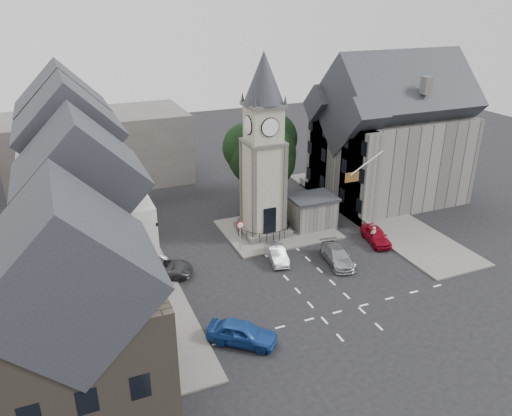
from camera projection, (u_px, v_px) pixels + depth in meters
name	position (u px, v px, depth m)	size (l,w,h in m)	color
ground	(303.00, 274.00, 39.46)	(120.00, 120.00, 0.00)	black
pavement_west	(130.00, 269.00, 40.08)	(6.00, 30.00, 0.14)	#595651
pavement_east	(371.00, 212.00, 50.46)	(6.00, 26.00, 0.14)	#595651
central_island	(277.00, 229.00, 46.73)	(10.00, 8.00, 0.16)	#595651
road_markings	(340.00, 312.00, 34.80)	(20.00, 8.00, 0.01)	silver
clock_tower	(263.00, 148.00, 43.00)	(4.86, 4.86, 16.25)	#4C4944
stone_shelter	(312.00, 212.00, 46.90)	(4.30, 3.30, 3.08)	#585551
town_tree	(262.00, 144.00, 48.41)	(7.20, 7.20, 10.80)	black
warning_sign_post	(240.00, 230.00, 42.12)	(0.70, 0.19, 2.85)	black
terrace_pink	(70.00, 160.00, 44.90)	(8.10, 7.60, 12.80)	#CD8D91
terrace_cream	(78.00, 190.00, 38.12)	(8.10, 7.60, 12.80)	beige
terrace_tudor	(89.00, 238.00, 31.51)	(8.10, 7.60, 12.00)	silver
building_sw_stone	(78.00, 339.00, 23.69)	(8.60, 7.60, 10.40)	#4B4238
backdrop_west	(98.00, 149.00, 57.32)	(20.00, 10.00, 8.00)	#4C4944
east_building	(389.00, 141.00, 51.82)	(14.40, 11.40, 12.60)	#585551
east_boundary_wall	(337.00, 206.00, 51.01)	(0.40, 16.00, 0.90)	#585551
flagpole	(367.00, 163.00, 42.91)	(3.68, 0.10, 2.74)	white
car_west_blue	(242.00, 333.00, 31.41)	(1.80, 4.46, 1.52)	navy
car_west_silver	(142.00, 260.00, 40.19)	(1.45, 4.15, 1.37)	#95999D
car_west_grey	(161.00, 269.00, 38.88)	(2.26, 4.91, 1.36)	#2F3032
car_island_silver	(277.00, 254.00, 41.22)	(1.29, 3.69, 1.21)	#989BA0
car_island_east	(337.00, 256.00, 40.83)	(1.81, 4.45, 1.29)	gray
car_east_red	(376.00, 235.00, 44.19)	(1.61, 4.00, 1.36)	maroon
pedestrian	(373.00, 236.00, 43.72)	(0.64, 0.42, 1.75)	#A8A18B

